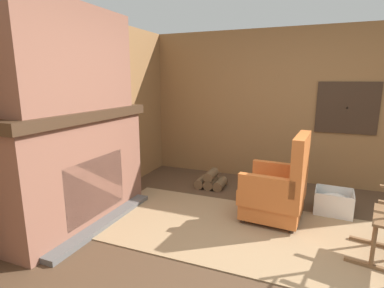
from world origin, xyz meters
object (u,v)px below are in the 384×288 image
Objects in this scene: armchair at (278,190)px; oil_lamp_vase at (16,105)px; firewood_stack at (211,181)px; decorative_plate_on_mantel at (70,98)px; storage_case at (91,103)px; laundry_basket at (334,202)px.

oil_lamp_vase reaches higher than armchair.
decorative_plate_on_mantel reaches higher than firewood_stack.
firewood_stack is 1.98× the size of storage_case.
decorative_plate_on_mantel is at bearing 26.84° from armchair.
oil_lamp_vase is at bearing -144.28° from laundry_basket.
storage_case is (-2.81, -1.04, 1.23)m from laundry_basket.
armchair is 3.45× the size of oil_lamp_vase.
firewood_stack is 2.40m from decorative_plate_on_mantel.
decorative_plate_on_mantel is at bearing 91.70° from oil_lamp_vase.
storage_case is (-1.09, -1.34, 1.28)m from firewood_stack.
oil_lamp_vase is 1.33× the size of storage_case.
firewood_stack is at bearing 64.89° from oil_lamp_vase.
storage_case is at bearing -159.77° from laundry_basket.
decorative_plate_on_mantel is at bearing -93.67° from storage_case.
armchair is at bearing 36.02° from oil_lamp_vase.
laundry_basket is at bearing 35.72° from oil_lamp_vase.
storage_case is at bearing 89.99° from oil_lamp_vase.
storage_case is (-2.17, -0.59, 1.01)m from armchair.
oil_lamp_vase reaches higher than firewood_stack.
laundry_basket is 3.40m from decorative_plate_on_mantel.
firewood_stack is 1.67× the size of decorative_plate_on_mantel.
laundry_basket is (0.64, 0.44, -0.22)m from armchair.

